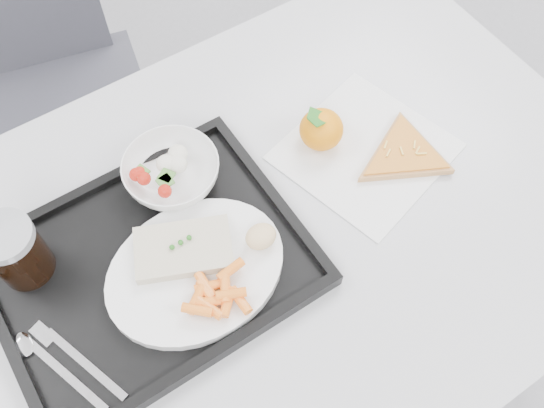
{
  "coord_description": "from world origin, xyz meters",
  "views": [
    {
      "loc": [
        -0.22,
        -0.07,
        1.59
      ],
      "look_at": [
        0.04,
        0.32,
        0.77
      ],
      "focal_mm": 40.0,
      "sensor_mm": 36.0,
      "label": 1
    }
  ],
  "objects_px": {
    "tray": "(151,267)",
    "cola_glass": "(15,251)",
    "dinner_plate": "(196,270)",
    "tangerine": "(321,129)",
    "pizza_slice": "(404,154)",
    "chair": "(36,71)",
    "table": "(260,251)",
    "salad_bowl": "(172,172)"
  },
  "relations": [
    {
      "from": "cola_glass",
      "to": "table",
      "type": "bearing_deg",
      "value": -22.2
    },
    {
      "from": "table",
      "to": "cola_glass",
      "type": "relative_size",
      "value": 11.11
    },
    {
      "from": "tray",
      "to": "table",
      "type": "bearing_deg",
      "value": -11.86
    },
    {
      "from": "dinner_plate",
      "to": "tangerine",
      "type": "relative_size",
      "value": 2.94
    },
    {
      "from": "pizza_slice",
      "to": "cola_glass",
      "type": "bearing_deg",
      "value": 166.37
    },
    {
      "from": "table",
      "to": "dinner_plate",
      "type": "distance_m",
      "value": 0.15
    },
    {
      "from": "chair",
      "to": "salad_bowl",
      "type": "height_order",
      "value": "chair"
    },
    {
      "from": "chair",
      "to": "dinner_plate",
      "type": "height_order",
      "value": "chair"
    },
    {
      "from": "dinner_plate",
      "to": "chair",
      "type": "bearing_deg",
      "value": 92.35
    },
    {
      "from": "chair",
      "to": "tray",
      "type": "distance_m",
      "value": 0.72
    },
    {
      "from": "salad_bowl",
      "to": "tangerine",
      "type": "relative_size",
      "value": 1.66
    },
    {
      "from": "tangerine",
      "to": "chair",
      "type": "bearing_deg",
      "value": 117.23
    },
    {
      "from": "cola_glass",
      "to": "tangerine",
      "type": "relative_size",
      "value": 1.18
    },
    {
      "from": "salad_bowl",
      "to": "tangerine",
      "type": "distance_m",
      "value": 0.25
    },
    {
      "from": "table",
      "to": "dinner_plate",
      "type": "height_order",
      "value": "dinner_plate"
    },
    {
      "from": "chair",
      "to": "cola_glass",
      "type": "relative_size",
      "value": 8.61
    },
    {
      "from": "pizza_slice",
      "to": "dinner_plate",
      "type": "bearing_deg",
      "value": 179.85
    },
    {
      "from": "table",
      "to": "chair",
      "type": "distance_m",
      "value": 0.75
    },
    {
      "from": "salad_bowl",
      "to": "cola_glass",
      "type": "relative_size",
      "value": 1.41
    },
    {
      "from": "table",
      "to": "tangerine",
      "type": "relative_size",
      "value": 13.06
    },
    {
      "from": "tray",
      "to": "cola_glass",
      "type": "xyz_separation_m",
      "value": [
        -0.15,
        0.09,
        0.06
      ]
    },
    {
      "from": "dinner_plate",
      "to": "salad_bowl",
      "type": "xyz_separation_m",
      "value": [
        0.05,
        0.16,
        0.01
      ]
    },
    {
      "from": "salad_bowl",
      "to": "tangerine",
      "type": "bearing_deg",
      "value": -13.43
    },
    {
      "from": "tray",
      "to": "dinner_plate",
      "type": "xyz_separation_m",
      "value": [
        0.05,
        -0.05,
        0.02
      ]
    },
    {
      "from": "chair",
      "to": "dinner_plate",
      "type": "distance_m",
      "value": 0.77
    },
    {
      "from": "chair",
      "to": "pizza_slice",
      "type": "bearing_deg",
      "value": -60.11
    },
    {
      "from": "chair",
      "to": "tangerine",
      "type": "relative_size",
      "value": 10.12
    },
    {
      "from": "table",
      "to": "salad_bowl",
      "type": "relative_size",
      "value": 7.89
    },
    {
      "from": "chair",
      "to": "salad_bowl",
      "type": "bearing_deg",
      "value": -82.09
    },
    {
      "from": "chair",
      "to": "tray",
      "type": "relative_size",
      "value": 2.07
    },
    {
      "from": "dinner_plate",
      "to": "salad_bowl",
      "type": "bearing_deg",
      "value": 72.74
    },
    {
      "from": "tray",
      "to": "salad_bowl",
      "type": "relative_size",
      "value": 2.96
    },
    {
      "from": "pizza_slice",
      "to": "tangerine",
      "type": "bearing_deg",
      "value": 133.5
    },
    {
      "from": "cola_glass",
      "to": "tangerine",
      "type": "height_order",
      "value": "cola_glass"
    },
    {
      "from": "table",
      "to": "cola_glass",
      "type": "distance_m",
      "value": 0.37
    },
    {
      "from": "table",
      "to": "tangerine",
      "type": "distance_m",
      "value": 0.22
    },
    {
      "from": "salad_bowl",
      "to": "tray",
      "type": "bearing_deg",
      "value": -132.22
    },
    {
      "from": "salad_bowl",
      "to": "pizza_slice",
      "type": "bearing_deg",
      "value": -25.11
    },
    {
      "from": "tangerine",
      "to": "table",
      "type": "bearing_deg",
      "value": -153.66
    },
    {
      "from": "cola_glass",
      "to": "pizza_slice",
      "type": "bearing_deg",
      "value": -13.63
    },
    {
      "from": "table",
      "to": "pizza_slice",
      "type": "height_order",
      "value": "pizza_slice"
    },
    {
      "from": "dinner_plate",
      "to": "tangerine",
      "type": "distance_m",
      "value": 0.31
    }
  ]
}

